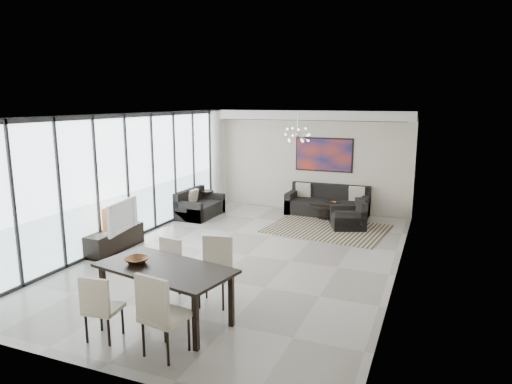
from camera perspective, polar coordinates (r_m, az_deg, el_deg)
The scene contains 20 objects.
room_shell at distance 9.08m, azimuth 1.49°, elevation 0.41°, with size 6.00×9.00×2.90m.
window_wall at distance 10.69m, azimuth -15.41°, elevation 1.75°, with size 0.37×8.95×2.90m.
soffit at distance 13.16m, azimuth 6.30°, elevation 9.52°, with size 5.98×0.40×0.26m, color white.
painting at distance 13.28m, azimuth 8.48°, elevation 4.63°, with size 1.68×0.04×0.98m, color red.
chandelier at distance 11.37m, azimuth 5.21°, elevation 7.15°, with size 0.66×0.66×0.71m.
rug at distance 11.67m, azimuth 8.92°, elevation -4.54°, with size 2.85×2.19×0.01m, color black.
coffee_table at distance 12.77m, azimuth 9.14°, elevation -2.21°, with size 1.07×1.07×0.37m.
bowl_coffee at distance 12.71m, azimuth 9.52°, elevation -1.36°, with size 0.23×0.23×0.07m, color brown.
sofa_main at distance 13.07m, azimuth 8.95°, elevation -1.59°, with size 2.27×0.93×0.83m.
loveseat at distance 12.83m, azimuth -7.16°, elevation -1.90°, with size 0.83×1.48×0.74m.
armchair at distance 11.80m, azimuth 11.58°, elevation -3.27°, with size 1.05×1.07×0.71m.
side_table at distance 13.40m, azimuth -6.23°, elevation -0.64°, with size 0.44×0.44×0.60m.
tv_console at distance 10.32m, azimuth -17.20°, elevation -5.73°, with size 0.42×1.49×0.47m, color black.
television at distance 10.03m, azimuth -16.89°, elevation -2.87°, with size 1.14×0.15×0.66m, color gray.
dining_table at distance 6.78m, azimuth -11.31°, elevation -9.81°, with size 2.15×1.36×0.83m.
dining_chair_sw at distance 6.53m, azimuth -18.99°, elevation -13.12°, with size 0.48×0.48×0.93m.
dining_chair_se at distance 5.92m, azimuth -12.00°, elevation -14.21°, with size 0.58×0.58×1.11m.
dining_chair_nw at distance 7.75m, azimuth -11.04°, elevation -8.74°, with size 0.47×0.47×0.94m.
dining_chair_ne at distance 7.35m, azimuth -5.03°, elevation -9.11°, with size 0.57×0.57×1.06m.
bowl_dining at distance 6.97m, azimuth -14.67°, elevation -8.26°, with size 0.35×0.35×0.08m, color brown.
Camera 1 is at (3.59, -8.35, 3.17)m, focal length 32.00 mm.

